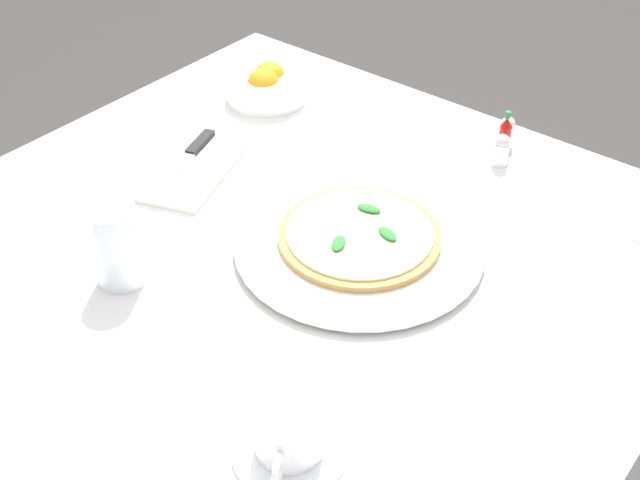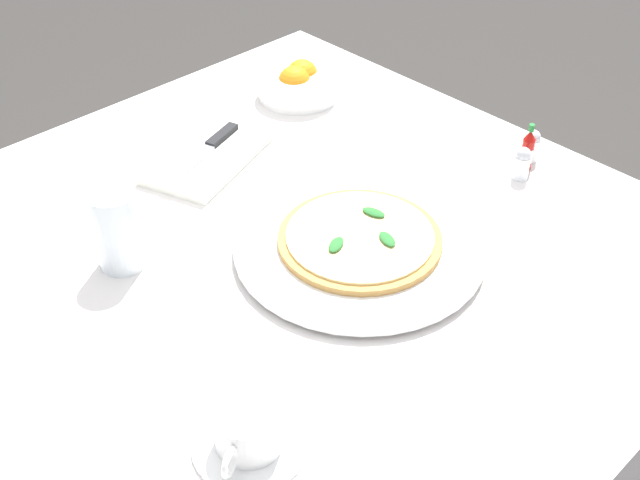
{
  "view_description": "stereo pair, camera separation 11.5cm",
  "coord_description": "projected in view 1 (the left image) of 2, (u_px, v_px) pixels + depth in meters",
  "views": [
    {
      "loc": [
        0.67,
        0.61,
        1.46
      ],
      "look_at": [
        -0.04,
        0.04,
        0.75
      ],
      "focal_mm": 45.58,
      "sensor_mm": 36.0,
      "label": 1
    },
    {
      "loc": [
        0.59,
        0.69,
        1.46
      ],
      "look_at": [
        -0.04,
        0.04,
        0.75
      ],
      "focal_mm": 45.58,
      "sensor_mm": 36.0,
      "label": 2
    }
  ],
  "objects": [
    {
      "name": "salt_shaker",
      "position": [
        501.0,
        151.0,
        1.33
      ],
      "size": [
        0.03,
        0.03,
        0.06
      ],
      "color": "white",
      "rests_on": "dining_table"
    },
    {
      "name": "water_glass_center_back",
      "position": [
        117.0,
        249.0,
        1.08
      ],
      "size": [
        0.07,
        0.07,
        0.12
      ],
      "color": "white",
      "rests_on": "dining_table"
    },
    {
      "name": "coffee_cup_far_left",
      "position": [
        289.0,
        436.0,
        0.87
      ],
      "size": [
        0.13,
        0.13,
        0.06
      ],
      "color": "white",
      "rests_on": "dining_table"
    },
    {
      "name": "pizza",
      "position": [
        360.0,
        235.0,
        1.15
      ],
      "size": [
        0.23,
        0.23,
        0.02
      ],
      "color": "#C68E47",
      "rests_on": "pizza_plate"
    },
    {
      "name": "pizza_plate",
      "position": [
        359.0,
        243.0,
        1.16
      ],
      "size": [
        0.36,
        0.36,
        0.02
      ],
      "color": "white",
      "rests_on": "dining_table"
    },
    {
      "name": "citrus_bowl",
      "position": [
        267.0,
        86.0,
        1.5
      ],
      "size": [
        0.15,
        0.15,
        0.07
      ],
      "color": "white",
      "rests_on": "dining_table"
    },
    {
      "name": "pepper_shaker",
      "position": [
        506.0,
        133.0,
        1.37
      ],
      "size": [
        0.03,
        0.03,
        0.06
      ],
      "color": "white",
      "rests_on": "dining_table"
    },
    {
      "name": "napkin_folded",
      "position": [
        188.0,
        165.0,
        1.32
      ],
      "size": [
        0.25,
        0.2,
        0.02
      ],
      "rotation": [
        0.0,
        0.0,
        0.35
      ],
      "color": "white",
      "rests_on": "dining_table"
    },
    {
      "name": "hot_sauce_bottle",
      "position": [
        504.0,
        138.0,
        1.34
      ],
      "size": [
        0.02,
        0.02,
        0.08
      ],
      "color": "#B7140F",
      "rests_on": "dining_table"
    },
    {
      "name": "dinner_knife",
      "position": [
        186.0,
        158.0,
        1.31
      ],
      "size": [
        0.19,
        0.08,
        0.01
      ],
      "rotation": [
        0.0,
        0.0,
        0.32
      ],
      "color": "silver",
      "rests_on": "napkin_folded"
    },
    {
      "name": "dining_table",
      "position": [
        283.0,
        321.0,
        1.24
      ],
      "size": [
        1.07,
        1.07,
        0.73
      ],
      "color": "white",
      "rests_on": "ground_plane"
    }
  ]
}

